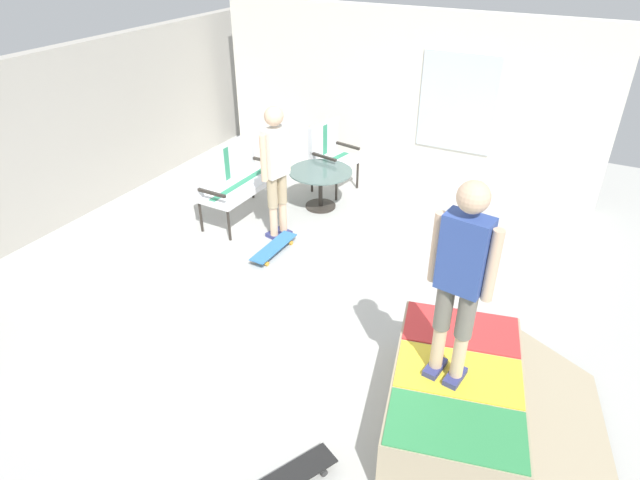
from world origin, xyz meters
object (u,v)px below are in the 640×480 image
skateboard_spare (287,479)px  patio_bench (233,176)px  person_watching (276,164)px  skateboard_by_bench (274,247)px  patio_chair_near_house (329,151)px  person_skater (461,273)px  patio_table (321,182)px  skate_ramp (459,398)px

skateboard_spare → patio_bench: bearing=40.4°
person_watching → skateboard_by_bench: 1.04m
person_watching → skateboard_spare: bearing=-147.4°
patio_chair_near_house → person_skater: person_skater is taller
skateboard_by_bench → person_skater: bearing=-121.8°
patio_table → skate_ramp: bearing=-136.1°
person_skater → person_watching: bearing=54.1°
person_skater → skateboard_spare: 1.98m
person_watching → skateboard_by_bench: (-0.40, -0.18, -0.94)m
patio_chair_near_house → skateboard_spare: 5.21m
person_watching → patio_table: bearing=-5.8°
patio_chair_near_house → patio_table: bearing=-163.6°
skateboard_by_bench → patio_table: bearing=3.1°
person_watching → skateboard_by_bench: person_watching is taller
person_skater → patio_chair_near_house: bearing=38.3°
patio_table → person_watching: (-0.99, 0.10, 0.62)m
person_skater → skateboard_spare: size_ratio=2.06×
skate_ramp → patio_bench: 4.34m
skate_ramp → patio_chair_near_house: 4.69m
patio_chair_near_house → skateboard_by_bench: patio_chair_near_house is taller
patio_table → skateboard_spare: 4.54m
patio_chair_near_house → skateboard_by_bench: 2.12m
patio_table → person_skater: 4.20m
patio_bench → person_skater: size_ratio=0.76×
skateboard_spare → skate_ramp: bearing=-38.6°
skate_ramp → person_watching: 3.59m
person_skater → skateboard_spare: (-1.09, 0.81, -1.44)m
person_skater → skateboard_by_bench: size_ratio=2.06×
patio_chair_near_house → person_skater: (-3.66, -2.88, 0.91)m
skate_ramp → patio_bench: patio_bench is taller
skate_ramp → patio_chair_near_house: size_ratio=2.03×
patio_bench → patio_chair_near_house: (1.43, -0.75, -0.00)m
patio_bench → skateboard_by_bench: 1.29m
patio_chair_near_house → patio_table: 0.70m
patio_bench → patio_chair_near_house: same height
skateboard_by_bench → skateboard_spare: same height
person_watching → skate_ramp: bearing=-123.6°
person_watching → skateboard_spare: 3.82m
patio_bench → person_skater: (-2.22, -3.63, 0.91)m
person_watching → skateboard_spare: person_watching is taller
skate_ramp → person_skater: size_ratio=1.25×
patio_table → person_watching: bearing=174.2°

